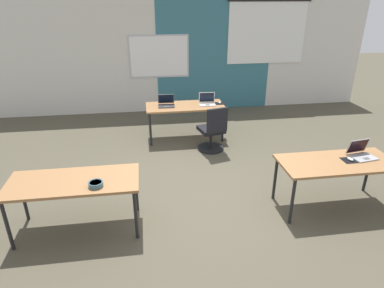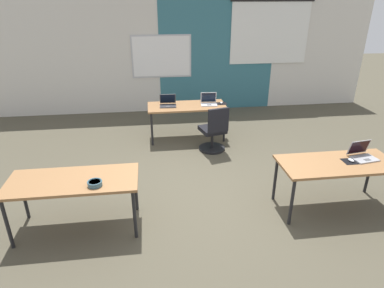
# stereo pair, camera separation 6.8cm
# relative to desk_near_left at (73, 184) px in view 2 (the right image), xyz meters

# --- Properties ---
(ground_plane) EXTENTS (24.00, 24.00, 0.00)m
(ground_plane) POSITION_rel_desk_near_left_xyz_m (1.75, 0.60, -0.66)
(ground_plane) COLOR #4C4738
(back_wall_assembly) EXTENTS (10.00, 0.27, 2.80)m
(back_wall_assembly) POSITION_rel_desk_near_left_xyz_m (1.79, 4.80, 0.75)
(back_wall_assembly) COLOR silver
(back_wall_assembly) RESTS_ON ground
(desk_near_left) EXTENTS (1.60, 0.70, 0.72)m
(desk_near_left) POSITION_rel_desk_near_left_xyz_m (0.00, 0.00, 0.00)
(desk_near_left) COLOR olive
(desk_near_left) RESTS_ON ground
(desk_near_right) EXTENTS (1.60, 0.70, 0.72)m
(desk_near_right) POSITION_rel_desk_near_left_xyz_m (3.50, 0.00, 0.00)
(desk_near_right) COLOR olive
(desk_near_right) RESTS_ON ground
(desk_far_center) EXTENTS (1.60, 0.70, 0.72)m
(desk_far_center) POSITION_rel_desk_near_left_xyz_m (1.75, 2.80, 0.00)
(desk_far_center) COLOR olive
(desk_far_center) RESTS_ON ground
(laptop_near_right_end) EXTENTS (0.37, 0.34, 0.23)m
(laptop_near_right_end) POSITION_rel_desk_near_left_xyz_m (3.90, 0.09, 0.11)
(laptop_near_right_end) COLOR #9E9EA3
(laptop_near_right_end) RESTS_ON desk_near_right
(mousepad_near_right_end) EXTENTS (0.22, 0.19, 0.00)m
(mousepad_near_right_end) POSITION_rel_desk_near_left_xyz_m (3.69, 0.00, 0.06)
(mousepad_near_right_end) COLOR black
(mousepad_near_right_end) RESTS_ON desk_near_right
(mouse_near_right_end) EXTENTS (0.07, 0.11, 0.03)m
(mouse_near_right_end) POSITION_rel_desk_near_left_xyz_m (3.69, 0.00, 0.08)
(mouse_near_right_end) COLOR silver
(mouse_near_right_end) RESTS_ON mousepad_near_right_end
(laptop_far_right) EXTENTS (0.35, 0.29, 0.24)m
(laptop_far_right) POSITION_rel_desk_near_left_xyz_m (2.21, 2.81, 0.11)
(laptop_far_right) COLOR silver
(laptop_far_right) RESTS_ON desk_far_center
(mousepad_far_right) EXTENTS (0.22, 0.19, 0.00)m
(mousepad_far_right) POSITION_rel_desk_near_left_xyz_m (2.48, 2.82, 0.06)
(mousepad_far_right) COLOR black
(mousepad_far_right) RESTS_ON desk_far_center
(mouse_far_right) EXTENTS (0.07, 0.11, 0.03)m
(mouse_far_right) POSITION_rel_desk_near_left_xyz_m (2.48, 2.82, 0.08)
(mouse_far_right) COLOR #B2B2B7
(mouse_far_right) RESTS_ON mousepad_far_right
(chair_far_right) EXTENTS (0.53, 0.59, 0.92)m
(chair_far_right) POSITION_rel_desk_near_left_xyz_m (2.19, 2.08, -0.28)
(chair_far_right) COLOR black
(chair_far_right) RESTS_ON ground
(laptop_far_left) EXTENTS (0.35, 0.33, 0.23)m
(laptop_far_left) POSITION_rel_desk_near_left_xyz_m (1.36, 2.83, 0.11)
(laptop_far_left) COLOR #333338
(laptop_far_left) RESTS_ON desk_far_center
(snack_bowl) EXTENTS (0.18, 0.18, 0.06)m
(snack_bowl) POSITION_rel_desk_near_left_xyz_m (0.30, -0.18, 0.10)
(snack_bowl) COLOR #3D6070
(snack_bowl) RESTS_ON desk_near_left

